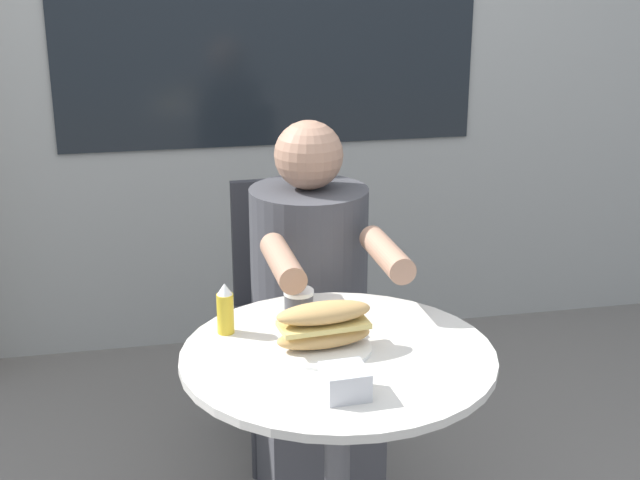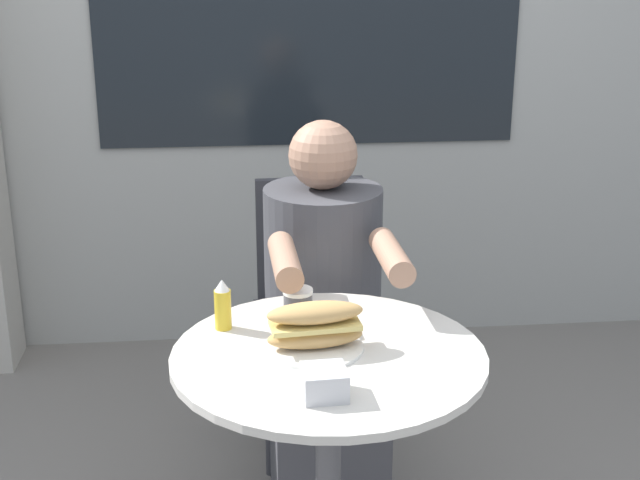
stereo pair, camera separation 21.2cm
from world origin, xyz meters
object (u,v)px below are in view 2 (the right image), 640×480
seated_diner (324,341)px  sandwich_on_plate (315,329)px  drink_cup (298,304)px  cafe_table (328,428)px  condiment_bottle (223,305)px  diner_chair (313,288)px

seated_diner → sandwich_on_plate: (-0.07, -0.52, 0.28)m
drink_cup → sandwich_on_plate: bearing=-81.1°
cafe_table → condiment_bottle: 0.38m
condiment_bottle → diner_chair: bearing=69.1°
cafe_table → drink_cup: drink_cup is taller
diner_chair → sandwich_on_plate: bearing=83.7°
cafe_table → drink_cup: size_ratio=8.96×
condiment_bottle → seated_diner: bearing=53.6°
cafe_table → sandwich_on_plate: 0.25m
cafe_table → condiment_bottle: bearing=146.6°
drink_cup → seated_diner: bearing=73.9°
diner_chair → condiment_bottle: (-0.28, -0.73, 0.26)m
seated_diner → condiment_bottle: size_ratio=9.09×
cafe_table → diner_chair: diner_chair is taller
diner_chair → condiment_bottle: size_ratio=6.97×
diner_chair → seated_diner: size_ratio=0.77×
drink_cup → condiment_bottle: 0.19m
diner_chair → condiment_bottle: diner_chair is taller
seated_diner → condiment_bottle: 0.56m
diner_chair → drink_cup: bearing=80.4°
cafe_table → sandwich_on_plate: sandwich_on_plate is taller
cafe_table → condiment_bottle: (-0.24, 0.16, 0.25)m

